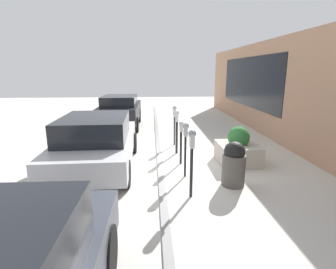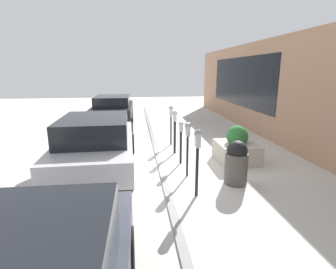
{
  "view_description": "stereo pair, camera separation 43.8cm",
  "coord_description": "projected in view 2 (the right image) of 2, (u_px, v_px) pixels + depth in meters",
  "views": [
    {
      "loc": [
        -7.24,
        0.29,
        2.66
      ],
      "look_at": [
        0.0,
        -0.16,
        0.89
      ],
      "focal_mm": 28.0,
      "sensor_mm": 36.0,
      "label": 1
    },
    {
      "loc": [
        -7.2,
        0.73,
        2.66
      ],
      "look_at": [
        0.0,
        -0.16,
        0.89
      ],
      "focal_mm": 28.0,
      "sensor_mm": 36.0,
      "label": 2
    }
  ],
  "objects": [
    {
      "name": "parking_meter_nearest",
      "position": [
        198.0,
        149.0,
        5.47
      ],
      "size": [
        0.19,
        0.17,
        1.49
      ],
      "color": "black",
      "rests_on": "ground_plane"
    },
    {
      "name": "ground_plane",
      "position": [
        163.0,
        164.0,
        7.66
      ],
      "size": [
        40.0,
        40.0,
        0.0
      ],
      "primitive_type": "plane",
      "color": "beige"
    },
    {
      "name": "parking_meter_farthest",
      "position": [
        171.0,
        116.0,
        9.4
      ],
      "size": [
        0.18,
        0.15,
        1.44
      ],
      "color": "black",
      "rests_on": "ground_plane"
    },
    {
      "name": "curb_strip",
      "position": [
        160.0,
        163.0,
        7.64
      ],
      "size": [
        24.5,
        0.16,
        0.04
      ],
      "color": "gray",
      "rests_on": "ground_plane"
    },
    {
      "name": "parking_meter_middle",
      "position": [
        181.0,
        135.0,
        7.52
      ],
      "size": [
        0.16,
        0.14,
        1.26
      ],
      "color": "black",
      "rests_on": "ground_plane"
    },
    {
      "name": "trash_bin",
      "position": [
        236.0,
        162.0,
        6.23
      ],
      "size": [
        0.54,
        0.54,
        1.07
      ],
      "color": "#514C47",
      "rests_on": "ground_plane"
    },
    {
      "name": "parked_car_middle",
      "position": [
        96.0,
        143.0,
        7.06
      ],
      "size": [
        4.37,
        2.01,
        1.48
      ],
      "rotation": [
        0.0,
        0.0,
        0.02
      ],
      "color": "#B7B7BC",
      "rests_on": "ground_plane"
    },
    {
      "name": "building_facade",
      "position": [
        313.0,
        95.0,
        7.73
      ],
      "size": [
        24.5,
        0.17,
        3.87
      ],
      "color": "tan",
      "rests_on": "ground_plane"
    },
    {
      "name": "parking_meter_fourth",
      "position": [
        175.0,
        125.0,
        8.46
      ],
      "size": [
        0.18,
        0.15,
        1.42
      ],
      "color": "black",
      "rests_on": "ground_plane"
    },
    {
      "name": "planter_box",
      "position": [
        237.0,
        148.0,
        7.8
      ],
      "size": [
        1.22,
        1.13,
        1.1
      ],
      "color": "#B2A899",
      "rests_on": "ground_plane"
    },
    {
      "name": "parked_car_rear",
      "position": [
        113.0,
        111.0,
        12.39
      ],
      "size": [
        3.93,
        1.81,
        1.52
      ],
      "rotation": [
        0.0,
        0.0,
        -0.02
      ],
      "color": "black",
      "rests_on": "ground_plane"
    },
    {
      "name": "parking_meter_second",
      "position": [
        188.0,
        136.0,
        6.53
      ],
      "size": [
        0.19,
        0.17,
        1.42
      ],
      "color": "black",
      "rests_on": "ground_plane"
    }
  ]
}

